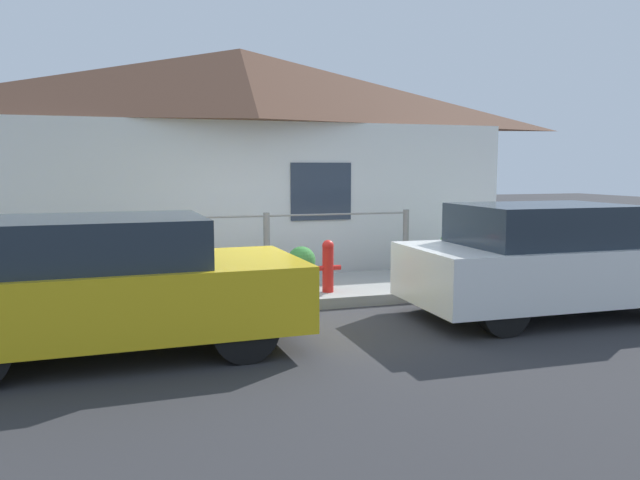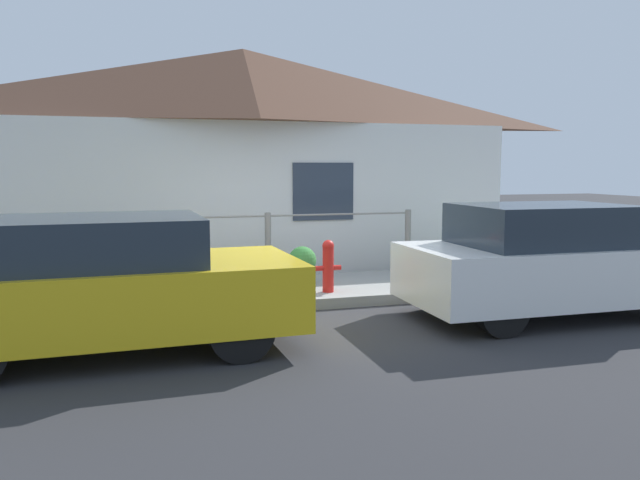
% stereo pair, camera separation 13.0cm
% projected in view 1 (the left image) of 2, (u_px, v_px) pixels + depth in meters
% --- Properties ---
extents(ground_plane, '(60.00, 60.00, 0.00)m').
position_uv_depth(ground_plane, '(298.00, 312.00, 8.18)').
color(ground_plane, '#2D2D30').
extents(sidewalk, '(24.00, 1.92, 0.15)m').
position_uv_depth(sidewalk, '(280.00, 292.00, 9.08)').
color(sidewalk, gray).
rests_on(sidewalk, ground_plane).
extents(house, '(9.87, 2.23, 4.02)m').
position_uv_depth(house, '(242.00, 97.00, 11.27)').
color(house, white).
rests_on(house, ground_plane).
extents(fence, '(4.90, 0.10, 1.03)m').
position_uv_depth(fence, '(267.00, 242.00, 9.77)').
color(fence, gray).
rests_on(fence, sidewalk).
extents(car_left, '(3.84, 1.86, 1.39)m').
position_uv_depth(car_left, '(110.00, 284.00, 6.30)').
color(car_left, gold).
rests_on(car_left, ground_plane).
extents(car_right, '(3.73, 1.74, 1.42)m').
position_uv_depth(car_right, '(549.00, 260.00, 7.91)').
color(car_right, white).
rests_on(car_right, ground_plane).
extents(fire_hydrant, '(0.37, 0.17, 0.73)m').
position_uv_depth(fire_hydrant, '(328.00, 265.00, 8.69)').
color(fire_hydrant, red).
rests_on(fire_hydrant, sidewalk).
extents(potted_plant_near_hydrant, '(0.42, 0.42, 0.57)m').
position_uv_depth(potted_plant_near_hydrant, '(302.00, 264.00, 9.26)').
color(potted_plant_near_hydrant, slate).
rests_on(potted_plant_near_hydrant, sidewalk).
extents(potted_plant_by_fence, '(0.35, 0.35, 0.45)m').
position_uv_depth(potted_plant_by_fence, '(108.00, 278.00, 8.45)').
color(potted_plant_by_fence, slate).
rests_on(potted_plant_by_fence, sidewalk).
extents(potted_plant_corner, '(0.59, 0.59, 0.74)m').
position_uv_depth(potted_plant_corner, '(457.00, 248.00, 10.22)').
color(potted_plant_corner, slate).
rests_on(potted_plant_corner, sidewalk).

